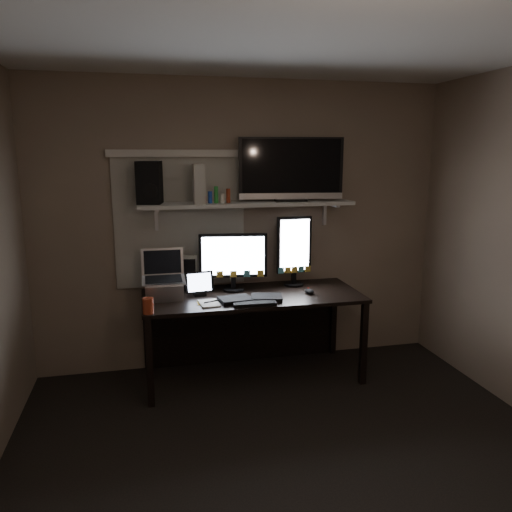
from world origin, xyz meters
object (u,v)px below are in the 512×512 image
object	(u,v)px
monitor_portrait	(294,251)
cup	(148,306)
keyboard	(251,299)
monitor_landscape	(233,262)
desk	(249,310)
laptop	(164,275)
tv	(291,170)
mouse	(309,291)
tablet	(199,283)
game_console	(198,184)
speaker	(150,183)

from	to	relation	value
monitor_portrait	cup	world-z (taller)	monitor_portrait
monitor_portrait	keyboard	bearing A→B (deg)	-144.33
monitor_landscape	desk	bearing A→B (deg)	-6.30
monitor_landscape	keyboard	xyz separation A→B (m)	(0.08, -0.32, -0.24)
cup	laptop	bearing A→B (deg)	69.98
monitor_landscape	cup	bearing A→B (deg)	-139.15
tv	mouse	bearing A→B (deg)	-64.05
tablet	mouse	bearing A→B (deg)	-16.51
desk	keyboard	xyz separation A→B (m)	(-0.05, -0.29, 0.19)
monitor_landscape	game_console	distance (m)	0.71
cup	tv	size ratio (longest dim) A/B	0.13
tv	tablet	bearing A→B (deg)	-164.36
monitor_portrait	game_console	world-z (taller)	game_console
laptop	cup	xyz separation A→B (m)	(-0.13, -0.36, -0.13)
desk	game_console	world-z (taller)	game_console
mouse	tablet	size ratio (longest dim) A/B	0.46
laptop	tv	size ratio (longest dim) A/B	0.43
desk	speaker	xyz separation A→B (m)	(-0.80, 0.11, 1.10)
tablet	cup	distance (m)	0.57
laptop	speaker	world-z (taller)	speaker
tablet	laptop	distance (m)	0.30
monitor_landscape	game_console	world-z (taller)	game_console
desk	cup	xyz separation A→B (m)	(-0.85, -0.44, 0.24)
mouse	cup	distance (m)	1.34
laptop	game_console	size ratio (longest dim) A/B	1.22
tv	speaker	distance (m)	1.18
monitor_portrait	mouse	distance (m)	0.41
tablet	cup	world-z (taller)	tablet
laptop	cup	bearing A→B (deg)	-109.57
monitor_portrait	game_console	bearing A→B (deg)	178.41
keyboard	monitor_landscape	bearing A→B (deg)	106.34
desk	monitor_portrait	world-z (taller)	monitor_portrait
laptop	cup	distance (m)	0.41
speaker	laptop	bearing A→B (deg)	-57.62
laptop	tv	world-z (taller)	tv
monitor_portrait	tv	distance (m)	0.70
tablet	tv	bearing A→B (deg)	1.40
keyboard	cup	bearing A→B (deg)	-167.48
monitor_landscape	monitor_portrait	xyz separation A→B (m)	(0.55, 0.05, 0.06)
desk	keyboard	bearing A→B (deg)	-99.34
desk	laptop	distance (m)	0.81
mouse	tv	world-z (taller)	tv
monitor_landscape	cup	size ratio (longest dim) A/B	4.93
keyboard	speaker	world-z (taller)	speaker
keyboard	laptop	bearing A→B (deg)	164.35
monitor_portrait	speaker	size ratio (longest dim) A/B	1.84
keyboard	game_console	world-z (taller)	game_console
monitor_landscape	monitor_portrait	distance (m)	0.56
mouse	game_console	xyz separation A→B (m)	(-0.88, 0.26, 0.89)
cup	speaker	xyz separation A→B (m)	(0.06, 0.55, 0.86)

